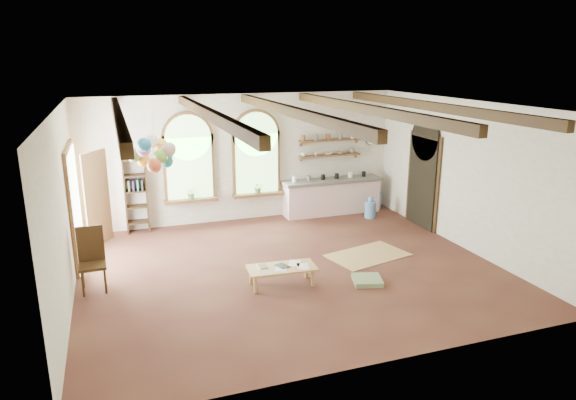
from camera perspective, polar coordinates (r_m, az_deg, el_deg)
name	(u,v)px	position (r m, az deg, el deg)	size (l,w,h in m)	color
floor	(290,268)	(10.28, 0.24, -7.61)	(8.00, 8.00, 0.00)	brown
ceiling_beams	(290,111)	(9.50, 0.27, 9.85)	(6.20, 6.80, 0.18)	#3E2B13
window_left	(189,161)	(12.70, -10.94, 4.30)	(1.30, 0.28, 2.20)	brown
window_right	(256,157)	(13.04, -3.52, 4.85)	(1.30, 0.28, 2.20)	brown
left_doorway	(75,207)	(11.13, -22.61, -0.75)	(0.10, 1.90, 2.50)	brown
right_doorway	(422,183)	(12.94, 14.70, 1.87)	(0.10, 1.30, 2.40)	black
kitchen_counter	(332,196)	(13.76, 4.86, 0.44)	(2.68, 0.62, 0.94)	beige
wall_shelf_lower	(330,155)	(13.68, 4.66, 4.98)	(1.70, 0.24, 0.04)	brown
wall_shelf_upper	(330,140)	(13.61, 4.69, 6.63)	(1.70, 0.24, 0.04)	brown
wall_clock	(371,139)	(14.23, 9.22, 6.67)	(0.32, 0.32, 0.04)	black
bookshelf	(136,195)	(12.64, -16.53, 0.48)	(0.53, 0.32, 1.80)	#3E2B13
coffee_table	(282,269)	(9.46, -0.69, -7.68)	(1.29, 0.66, 0.36)	tan
side_chair	(93,273)	(9.88, -20.81, -7.57)	(0.47, 0.47, 1.16)	#3E2B13
floor_mat	(368,255)	(11.05, 8.85, -6.07)	(1.64, 1.01, 0.02)	tan
floor_cushion	(367,280)	(9.77, 8.80, -8.80)	(0.52, 0.52, 0.09)	gray
water_jug_a	(370,209)	(13.56, 9.13, -0.95)	(0.29, 0.29, 0.57)	#5F97CC
water_jug_b	(376,200)	(14.40, 9.72, 0.01)	(0.30, 0.30, 0.57)	#5F97CC
balloon_cluster	(154,153)	(9.90, -14.66, 5.09)	(0.88, 0.99, 1.16)	white
table_book	(259,267)	(9.43, -3.26, -7.42)	(0.16, 0.24, 0.02)	olive
tablet	(282,266)	(9.47, -0.64, -7.33)	(0.18, 0.26, 0.01)	black
potted_plant_left	(191,193)	(12.77, -10.70, 0.77)	(0.27, 0.23, 0.30)	#598C4C
potted_plant_right	(258,187)	(13.11, -3.34, 1.41)	(0.27, 0.23, 0.30)	#598C4C
shelf_cup_a	(303,154)	(13.39, 1.71, 5.09)	(0.12, 0.10, 0.10)	white
shelf_cup_b	(316,154)	(13.51, 3.10, 5.16)	(0.10, 0.10, 0.09)	beige
shelf_bowl_a	(328,154)	(13.65, 4.47, 5.16)	(0.22, 0.22, 0.05)	beige
shelf_bowl_b	(340,153)	(13.79, 5.81, 5.25)	(0.20, 0.20, 0.06)	#8C664C
shelf_vase	(352,150)	(13.93, 7.13, 5.58)	(0.18, 0.18, 0.19)	slate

